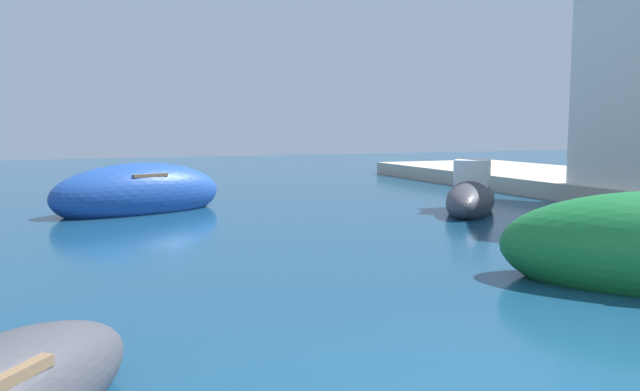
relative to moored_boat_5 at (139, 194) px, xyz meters
name	(u,v)px	position (x,y,z in m)	size (l,w,h in m)	color
moored_boat_5	(139,194)	(0.00, 0.00, 0.00)	(4.77, 3.13, 1.57)	#1E479E
moored_boat_6	(471,197)	(7.72, -3.08, -0.07)	(3.23, 3.50, 1.52)	#3F3F47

